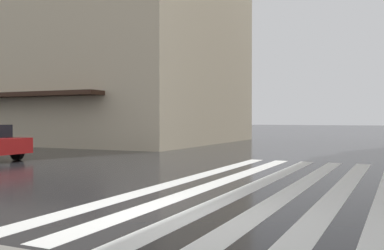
{
  "coord_description": "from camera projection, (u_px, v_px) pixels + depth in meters",
  "views": [
    {
      "loc": [
        -6.82,
        -3.59,
        1.65
      ],
      "look_at": [
        5.84,
        2.37,
        1.45
      ],
      "focal_mm": 41.98,
      "sensor_mm": 36.0,
      "label": 1
    }
  ],
  "objects": [
    {
      "name": "ground_plane",
      "position": [
        172.0,
        214.0,
        7.72
      ],
      "size": [
        220.0,
        220.0,
        0.0
      ],
      "primitive_type": "plane",
      "color": "black"
    },
    {
      "name": "zebra_crossing",
      "position": [
        298.0,
        187.0,
        10.78
      ],
      "size": [
        13.0,
        6.5,
        0.01
      ],
      "color": "silver",
      "rests_on": "ground_plane"
    }
  ]
}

